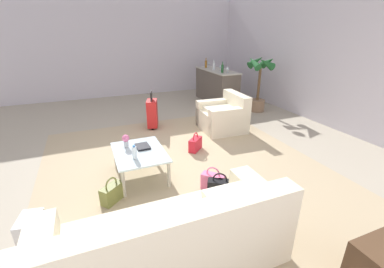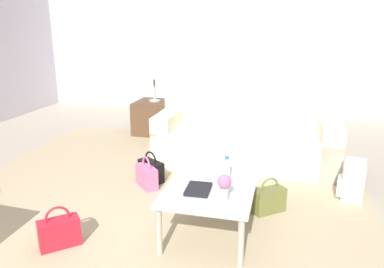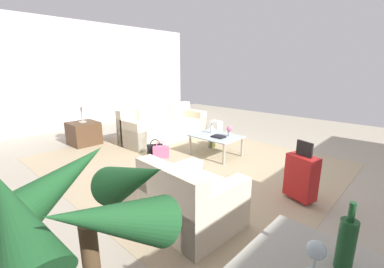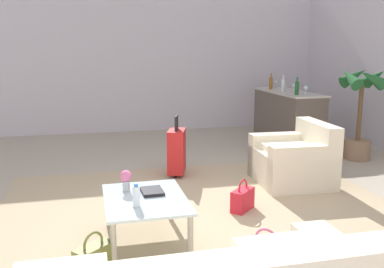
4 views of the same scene
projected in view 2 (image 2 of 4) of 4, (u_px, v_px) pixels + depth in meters
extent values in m
plane|color=#A89E89|center=(140.00, 248.00, 3.03)|extent=(12.00, 12.00, 0.00)
cube|color=silver|center=(234.00, 34.00, 7.29)|extent=(0.12, 8.00, 3.10)
cube|color=tan|center=(144.00, 210.00, 3.63)|extent=(5.20, 4.40, 0.01)
cube|color=beige|center=(245.00, 148.00, 4.77)|extent=(0.84, 2.25, 0.45)
cube|color=beige|center=(248.00, 127.00, 5.01)|extent=(0.22, 2.25, 0.84)
cube|color=beige|center=(329.00, 147.00, 4.51)|extent=(0.84, 0.24, 0.64)
cube|color=beige|center=(169.00, 135.00, 4.98)|extent=(0.84, 0.24, 0.64)
cube|color=white|center=(288.00, 117.00, 4.68)|extent=(0.15, 0.40, 0.41)
cube|color=white|center=(209.00, 112.00, 4.92)|extent=(0.15, 0.40, 0.41)
cube|color=silver|center=(211.00, 187.00, 3.16)|extent=(0.97, 0.73, 0.02)
cylinder|color=#ADA899|center=(159.00, 231.00, 2.89)|extent=(0.05, 0.05, 0.40)
cylinder|color=#ADA899|center=(188.00, 186.00, 3.70)|extent=(0.05, 0.05, 0.40)
cylinder|color=#ADA899|center=(241.00, 243.00, 2.74)|extent=(0.05, 0.05, 0.40)
cylinder|color=#ADA899|center=(252.00, 193.00, 3.55)|extent=(0.05, 0.05, 0.40)
cylinder|color=silver|center=(227.00, 169.00, 3.29)|extent=(0.06, 0.06, 0.18)
cylinder|color=#2D6BBC|center=(227.00, 158.00, 3.27)|extent=(0.04, 0.04, 0.02)
cube|color=black|center=(198.00, 189.00, 3.06)|extent=(0.26, 0.20, 0.03)
cylinder|color=#B2B7BC|center=(224.00, 193.00, 2.90)|extent=(0.07, 0.07, 0.10)
sphere|color=#DB6693|center=(224.00, 181.00, 2.88)|extent=(0.11, 0.11, 0.11)
cube|color=#513823|center=(155.00, 117.00, 6.16)|extent=(0.62, 0.62, 0.53)
cylinder|color=#ADA899|center=(155.00, 101.00, 6.08)|extent=(0.18, 0.18, 0.02)
cylinder|color=#ADA899|center=(154.00, 89.00, 6.03)|extent=(0.04, 0.04, 0.36)
cone|color=white|center=(154.00, 71.00, 5.95)|extent=(0.40, 0.40, 0.22)
cube|color=pink|center=(147.00, 177.00, 4.13)|extent=(0.33, 0.32, 0.24)
torus|color=pink|center=(146.00, 165.00, 4.09)|extent=(0.16, 0.15, 0.20)
cube|color=olive|center=(269.00, 201.00, 3.58)|extent=(0.31, 0.34, 0.24)
torus|color=olive|center=(270.00, 187.00, 3.54)|extent=(0.14, 0.16, 0.20)
cube|color=black|center=(151.00, 171.00, 4.30)|extent=(0.29, 0.35, 0.24)
torus|color=black|center=(151.00, 160.00, 4.26)|extent=(0.12, 0.18, 0.20)
cube|color=red|center=(59.00, 233.00, 3.02)|extent=(0.32, 0.33, 0.24)
torus|color=red|center=(58.00, 218.00, 2.98)|extent=(0.15, 0.16, 0.20)
cube|color=white|center=(354.00, 180.00, 3.85)|extent=(0.33, 0.25, 0.40)
cube|color=white|center=(340.00, 185.00, 3.92)|extent=(0.22, 0.10, 0.18)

